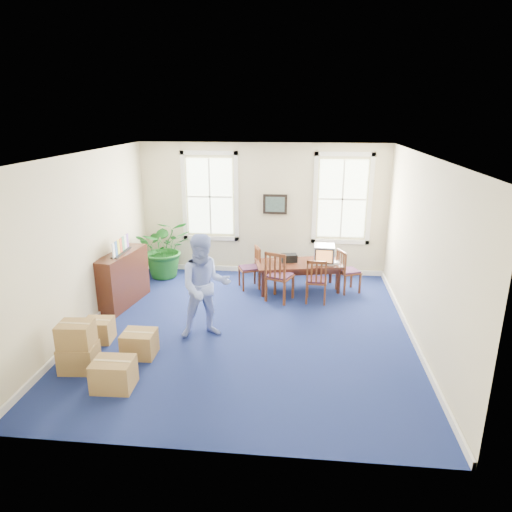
# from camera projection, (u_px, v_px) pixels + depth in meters

# --- Properties ---
(floor) EXTENTS (6.50, 6.50, 0.00)m
(floor) POSITION_uv_depth(u_px,v_px,m) (247.00, 329.00, 8.53)
(floor) COLOR navy
(floor) RESTS_ON ground
(ceiling) EXTENTS (6.50, 6.50, 0.00)m
(ceiling) POSITION_uv_depth(u_px,v_px,m) (246.00, 155.00, 7.57)
(ceiling) COLOR white
(ceiling) RESTS_ON ground
(wall_back) EXTENTS (6.50, 0.00, 6.50)m
(wall_back) POSITION_uv_depth(u_px,v_px,m) (263.00, 210.00, 11.13)
(wall_back) COLOR beige
(wall_back) RESTS_ON ground
(wall_front) EXTENTS (6.50, 0.00, 6.50)m
(wall_front) POSITION_uv_depth(u_px,v_px,m) (211.00, 331.00, 4.97)
(wall_front) COLOR beige
(wall_front) RESTS_ON ground
(wall_left) EXTENTS (0.00, 6.50, 6.50)m
(wall_left) POSITION_uv_depth(u_px,v_px,m) (84.00, 242.00, 8.34)
(wall_left) COLOR beige
(wall_left) RESTS_ON ground
(wall_right) EXTENTS (0.00, 6.50, 6.50)m
(wall_right) POSITION_uv_depth(u_px,v_px,m) (422.00, 252.00, 7.76)
(wall_right) COLOR beige
(wall_right) RESTS_ON ground
(baseboard_back) EXTENTS (6.00, 0.04, 0.12)m
(baseboard_back) POSITION_uv_depth(u_px,v_px,m) (263.00, 269.00, 11.57)
(baseboard_back) COLOR white
(baseboard_back) RESTS_ON ground
(baseboard_left) EXTENTS (0.04, 6.50, 0.12)m
(baseboard_left) POSITION_uv_depth(u_px,v_px,m) (95.00, 319.00, 8.80)
(baseboard_left) COLOR white
(baseboard_left) RESTS_ON ground
(baseboard_right) EXTENTS (0.04, 6.50, 0.12)m
(baseboard_right) POSITION_uv_depth(u_px,v_px,m) (411.00, 334.00, 8.23)
(baseboard_right) COLOR white
(baseboard_right) RESTS_ON ground
(window_left) EXTENTS (1.40, 0.12, 2.20)m
(window_left) POSITION_uv_depth(u_px,v_px,m) (210.00, 197.00, 11.15)
(window_left) COLOR white
(window_left) RESTS_ON ground
(window_right) EXTENTS (1.40, 0.12, 2.20)m
(window_right) POSITION_uv_depth(u_px,v_px,m) (342.00, 199.00, 10.84)
(window_right) COLOR white
(window_right) RESTS_ON ground
(wall_picture) EXTENTS (0.58, 0.06, 0.48)m
(wall_picture) POSITION_uv_depth(u_px,v_px,m) (275.00, 204.00, 11.01)
(wall_picture) COLOR black
(wall_picture) RESTS_ON ground
(conference_table) EXTENTS (2.04, 1.25, 0.65)m
(conference_table) POSITION_uv_depth(u_px,v_px,m) (298.00, 276.00, 10.34)
(conference_table) COLOR #411D12
(conference_table) RESTS_ON ground
(crt_tv) EXTENTS (0.46, 0.50, 0.41)m
(crt_tv) POSITION_uv_depth(u_px,v_px,m) (324.00, 254.00, 10.17)
(crt_tv) COLOR #B7B7BC
(crt_tv) RESTS_ON conference_table
(game_console) EXTENTS (0.21, 0.25, 0.05)m
(game_console) POSITION_uv_depth(u_px,v_px,m) (336.00, 263.00, 10.16)
(game_console) COLOR white
(game_console) RESTS_ON conference_table
(equipment_bag) EXTENTS (0.38, 0.29, 0.17)m
(equipment_bag) POSITION_uv_depth(u_px,v_px,m) (289.00, 258.00, 10.28)
(equipment_bag) COLOR black
(equipment_bag) RESTS_ON conference_table
(chair_near_left) EXTENTS (0.66, 0.66, 1.12)m
(chair_near_left) POSITION_uv_depth(u_px,v_px,m) (280.00, 275.00, 9.69)
(chair_near_left) COLOR brown
(chair_near_left) RESTS_ON ground
(chair_near_right) EXTENTS (0.46, 0.46, 0.97)m
(chair_near_right) POSITION_uv_depth(u_px,v_px,m) (316.00, 280.00, 9.64)
(chair_near_right) COLOR brown
(chair_near_right) RESTS_ON ground
(chair_end_left) EXTENTS (0.56, 0.56, 0.97)m
(chair_end_left) POSITION_uv_depth(u_px,v_px,m) (249.00, 268.00, 10.40)
(chair_end_left) COLOR brown
(chair_end_left) RESTS_ON ground
(chair_end_right) EXTENTS (0.58, 0.58, 0.98)m
(chair_end_right) POSITION_uv_depth(u_px,v_px,m) (349.00, 271.00, 10.18)
(chair_end_right) COLOR brown
(chair_end_right) RESTS_ON ground
(man) EXTENTS (1.10, 0.97, 1.90)m
(man) POSITION_uv_depth(u_px,v_px,m) (205.00, 287.00, 8.02)
(man) COLOR #8AA1F1
(man) RESTS_ON ground
(credenza) EXTENTS (0.65, 1.51, 1.15)m
(credenza) POSITION_uv_depth(u_px,v_px,m) (123.00, 278.00, 9.50)
(credenza) COLOR #411D12
(credenza) RESTS_ON ground
(brochure_rack) EXTENTS (0.31, 0.76, 0.33)m
(brochure_rack) POSITION_uv_depth(u_px,v_px,m) (121.00, 244.00, 9.27)
(brochure_rack) COLOR #99999E
(brochure_rack) RESTS_ON credenza
(potted_plant) EXTENTS (1.56, 1.45, 1.45)m
(potted_plant) POSITION_uv_depth(u_px,v_px,m) (165.00, 248.00, 11.06)
(potted_plant) COLOR #185C1C
(potted_plant) RESTS_ON ground
(cardboard_boxes) EXTENTS (1.57, 1.57, 0.84)m
(cardboard_boxes) POSITION_uv_depth(u_px,v_px,m) (93.00, 343.00, 7.15)
(cardboard_boxes) COLOR #A37B44
(cardboard_boxes) RESTS_ON ground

